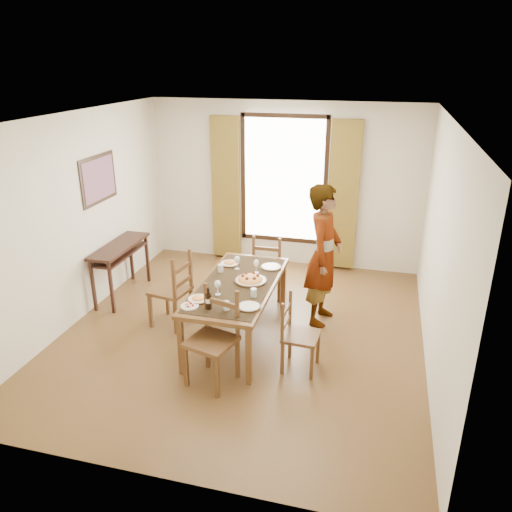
% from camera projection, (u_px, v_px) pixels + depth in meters
% --- Properties ---
extents(ground, '(5.00, 5.00, 0.00)m').
position_uv_depth(ground, '(243.00, 332.00, 6.47)').
color(ground, '#56351B').
rests_on(ground, ground).
extents(room_shell, '(4.60, 5.10, 2.74)m').
position_uv_depth(room_shell, '(245.00, 215.00, 6.02)').
color(room_shell, silver).
rests_on(room_shell, ground).
extents(console_table, '(0.38, 1.20, 0.80)m').
position_uv_depth(console_table, '(120.00, 252.00, 7.23)').
color(console_table, black).
rests_on(console_table, ground).
extents(dining_table, '(0.90, 1.93, 0.76)m').
position_uv_depth(dining_table, '(238.00, 288.00, 6.10)').
color(dining_table, brown).
rests_on(dining_table, ground).
extents(chair_west, '(0.53, 0.53, 1.03)m').
position_uv_depth(chair_west, '(173.00, 291.00, 6.49)').
color(chair_west, brown).
rests_on(chair_west, ground).
extents(chair_north, '(0.44, 0.44, 0.99)m').
position_uv_depth(chair_north, '(269.00, 267.00, 7.28)').
color(chair_north, brown).
rests_on(chair_north, ground).
extents(chair_south, '(0.58, 0.58, 1.06)m').
position_uv_depth(chair_south, '(213.00, 341.00, 5.34)').
color(chair_south, brown).
rests_on(chair_south, ground).
extents(chair_east, '(0.41, 0.41, 0.88)m').
position_uv_depth(chair_east, '(298.00, 336.00, 5.58)').
color(chair_east, brown).
rests_on(chair_east, ground).
extents(man, '(0.79, 0.61, 1.88)m').
position_uv_depth(man, '(324.00, 255.00, 6.43)').
color(man, gray).
rests_on(man, ground).
extents(plate_sw, '(0.27, 0.27, 0.05)m').
position_uv_depth(plate_sw, '(198.00, 298.00, 5.65)').
color(plate_sw, silver).
rests_on(plate_sw, dining_table).
extents(plate_se, '(0.27, 0.27, 0.05)m').
position_uv_depth(plate_se, '(249.00, 305.00, 5.48)').
color(plate_se, silver).
rests_on(plate_se, dining_table).
extents(plate_nw, '(0.27, 0.27, 0.05)m').
position_uv_depth(plate_nw, '(230.00, 262.00, 6.62)').
color(plate_nw, silver).
rests_on(plate_nw, dining_table).
extents(plate_ne, '(0.27, 0.27, 0.05)m').
position_uv_depth(plate_ne, '(271.00, 266.00, 6.52)').
color(plate_ne, silver).
rests_on(plate_ne, dining_table).
extents(pasta_platter, '(0.40, 0.40, 0.10)m').
position_uv_depth(pasta_platter, '(250.00, 278.00, 6.10)').
color(pasta_platter, '#D0471A').
rests_on(pasta_platter, dining_table).
extents(caprese_plate, '(0.20, 0.20, 0.04)m').
position_uv_depth(caprese_plate, '(190.00, 305.00, 5.49)').
color(caprese_plate, silver).
rests_on(caprese_plate, dining_table).
extents(wine_glass_a, '(0.08, 0.08, 0.18)m').
position_uv_depth(wine_glass_a, '(218.00, 288.00, 5.75)').
color(wine_glass_a, white).
rests_on(wine_glass_a, dining_table).
extents(wine_glass_b, '(0.08, 0.08, 0.18)m').
position_uv_depth(wine_glass_b, '(256.00, 266.00, 6.33)').
color(wine_glass_b, white).
rests_on(wine_glass_b, dining_table).
extents(wine_glass_c, '(0.08, 0.08, 0.18)m').
position_uv_depth(wine_glass_c, '(237.00, 263.00, 6.44)').
color(wine_glass_c, white).
rests_on(wine_glass_c, dining_table).
extents(tumbler_a, '(0.07, 0.07, 0.10)m').
position_uv_depth(tumbler_a, '(254.00, 293.00, 5.72)').
color(tumbler_a, silver).
rests_on(tumbler_a, dining_table).
extents(tumbler_b, '(0.07, 0.07, 0.10)m').
position_uv_depth(tumbler_b, '(221.00, 268.00, 6.38)').
color(tumbler_b, silver).
rests_on(tumbler_b, dining_table).
extents(tumbler_c, '(0.07, 0.07, 0.10)m').
position_uv_depth(tumbler_c, '(226.00, 306.00, 5.42)').
color(tumbler_c, silver).
rests_on(tumbler_c, dining_table).
extents(wine_bottle, '(0.07, 0.07, 0.25)m').
position_uv_depth(wine_bottle, '(208.00, 298.00, 5.42)').
color(wine_bottle, black).
rests_on(wine_bottle, dining_table).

